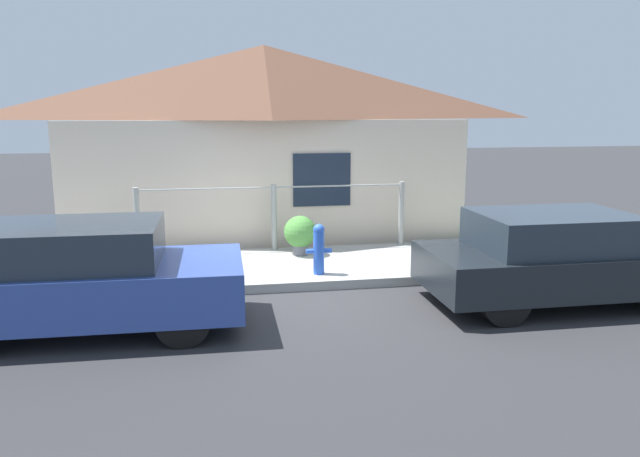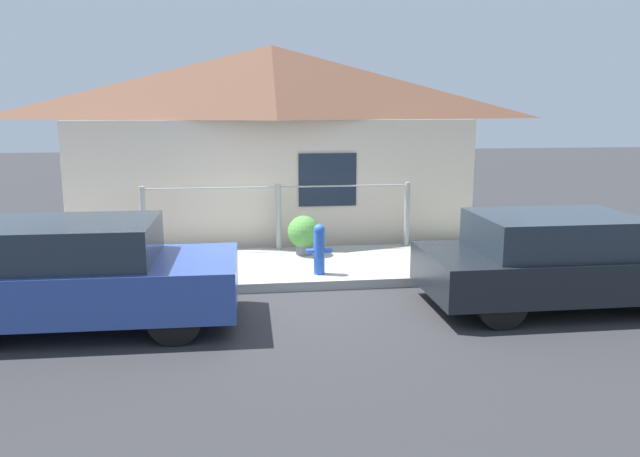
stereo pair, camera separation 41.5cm
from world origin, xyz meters
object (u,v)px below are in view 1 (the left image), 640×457
car_right (558,258)px  potted_plant_near_hydrant (300,233)px  fire_hydrant (319,248)px  potted_plant_by_fence (130,248)px  car_left (84,277)px  potted_plant_corner (486,230)px

car_right → potted_plant_near_hydrant: size_ratio=5.44×
fire_hydrant → potted_plant_by_fence: fire_hydrant is taller
fire_hydrant → potted_plant_by_fence: size_ratio=1.54×
potted_plant_near_hydrant → potted_plant_by_fence: (-2.87, -0.25, -0.10)m
potted_plant_near_hydrant → potted_plant_by_fence: 2.88m
car_left → potted_plant_near_hydrant: 4.24m
potted_plant_near_hydrant → car_right: bearing=-42.0°
car_right → potted_plant_by_fence: car_right is taller
car_left → potted_plant_near_hydrant: size_ratio=5.42×
car_right → potted_plant_near_hydrant: bearing=137.9°
car_right → potted_plant_near_hydrant: car_right is taller
car_left → potted_plant_corner: size_ratio=5.59×
potted_plant_near_hydrant → potted_plant_corner: potted_plant_near_hydrant is taller
car_right → potted_plant_by_fence: size_ratio=7.34×
fire_hydrant → car_right: bearing=-26.8°
potted_plant_near_hydrant → fire_hydrant: bearing=-85.5°
car_left → fire_hydrant: car_left is taller
potted_plant_by_fence → potted_plant_corner: (6.24, -0.02, 0.08)m
car_right → fire_hydrant: car_right is taller
car_left → potted_plant_by_fence: 2.67m
potted_plant_corner → potted_plant_near_hydrant: bearing=175.3°
car_left → potted_plant_near_hydrant: car_left is taller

